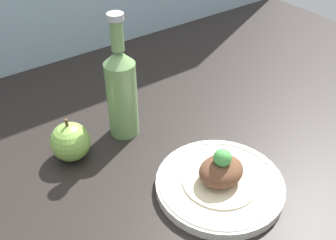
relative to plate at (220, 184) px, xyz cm
name	(u,v)px	position (x,y,z in cm)	size (l,w,h in cm)	color
ground_plane	(157,176)	(-6.39, 11.00, -3.13)	(180.00, 110.00, 4.00)	black
plate	(220,184)	(0.00, 0.00, 0.00)	(23.35, 23.35, 2.12)	silver
plated_food	(221,172)	(0.00, 0.00, 3.04)	(13.76, 13.76, 7.40)	beige
cider_bottle	(121,90)	(-5.44, 24.62, 9.43)	(6.29, 6.29, 26.68)	#729E5B
apple	(70,142)	(-18.11, 23.59, 2.80)	(7.84, 7.84, 9.34)	#84B74C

